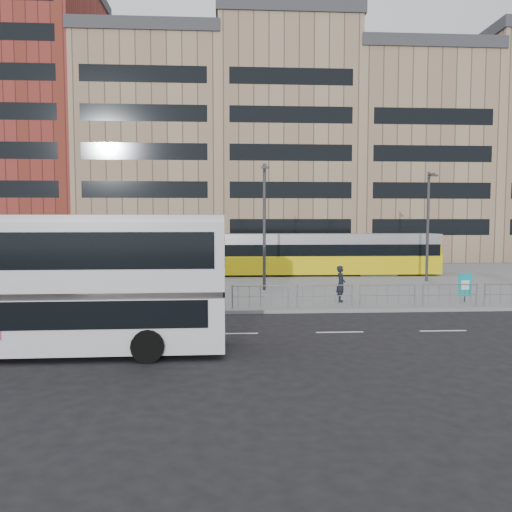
{
  "coord_description": "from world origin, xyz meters",
  "views": [
    {
      "loc": [
        -2.24,
        -22.33,
        4.18
      ],
      "look_at": [
        -0.58,
        6.0,
        2.2
      ],
      "focal_mm": 35.0,
      "sensor_mm": 36.0,
      "label": 1
    }
  ],
  "objects": [
    {
      "name": "plaza",
      "position": [
        0.0,
        12.0,
        0.07
      ],
      "size": [
        64.0,
        24.0,
        0.15
      ],
      "primitive_type": "cube",
      "color": "gray",
      "rests_on": "ground"
    },
    {
      "name": "kerb",
      "position": [
        0.0,
        0.05,
        0.07
      ],
      "size": [
        64.0,
        0.25,
        0.17
      ],
      "primitive_type": "cube",
      "color": "gray",
      "rests_on": "ground"
    },
    {
      "name": "traffic_light_west",
      "position": [
        -6.42,
        0.5,
        2.12
      ],
      "size": [
        0.23,
        0.25,
        3.1
      ],
      "rotation": [
        0.0,
        0.0,
        0.42
      ],
      "color": "#2D2D30",
      "rests_on": "plaza"
    },
    {
      "name": "pedestrian_barrier",
      "position": [
        2.0,
        0.5,
        0.98
      ],
      "size": [
        32.07,
        0.07,
        1.1
      ],
      "color": "gray",
      "rests_on": "plaza"
    },
    {
      "name": "pedestrian",
      "position": [
        3.43,
        2.08,
        1.06
      ],
      "size": [
        0.6,
        0.76,
        1.82
      ],
      "primitive_type": "imported",
      "rotation": [
        0.0,
        0.0,
        1.29
      ],
      "color": "black",
      "rests_on": "plaza"
    },
    {
      "name": "lamp_post_west",
      "position": [
        -0.06,
        6.56,
        4.19
      ],
      "size": [
        0.45,
        1.04,
        7.35
      ],
      "color": "#2D2D30",
      "rests_on": "plaza"
    },
    {
      "name": "double_decker_bus",
      "position": [
        -7.79,
        -6.45,
        2.36
      ],
      "size": [
        10.95,
        2.94,
        4.37
      ],
      "rotation": [
        0.0,
        0.0,
        0.01
      ],
      "color": "silver",
      "rests_on": "ground"
    },
    {
      "name": "ad_panel",
      "position": [
        9.64,
        1.74,
        0.98
      ],
      "size": [
        0.75,
        0.23,
        1.42
      ],
      "rotation": [
        0.0,
        0.0,
        0.23
      ],
      "color": "#2D2D30",
      "rests_on": "plaza"
    },
    {
      "name": "building_row",
      "position": [
        1.55,
        34.27,
        12.91
      ],
      "size": [
        70.4,
        18.4,
        31.2
      ],
      "color": "maroon",
      "rests_on": "ground"
    },
    {
      "name": "ground",
      "position": [
        0.0,
        0.0,
        0.0
      ],
      "size": [
        120.0,
        120.0,
        0.0
      ],
      "primitive_type": "plane",
      "color": "black",
      "rests_on": "ground"
    },
    {
      "name": "road_markings",
      "position": [
        1.0,
        -4.0,
        0.01
      ],
      "size": [
        62.0,
        0.12,
        0.01
      ],
      "primitive_type": "cube",
      "color": "white",
      "rests_on": "ground"
    },
    {
      "name": "lamp_post_east",
      "position": [
        11.21,
        10.29,
        4.16
      ],
      "size": [
        0.45,
        1.04,
        7.3
      ],
      "color": "#2D2D30",
      "rests_on": "plaza"
    },
    {
      "name": "tram",
      "position": [
        0.43,
        14.57,
        1.7
      ],
      "size": [
        26.31,
        2.76,
        3.1
      ],
      "rotation": [
        0.0,
        0.0,
        -0.01
      ],
      "color": "#D6BE0B",
      "rests_on": "plaza"
    }
  ]
}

